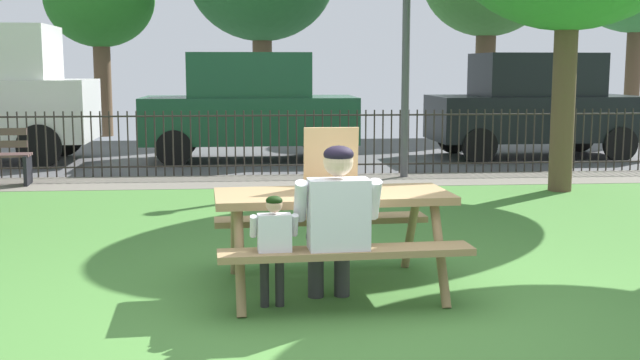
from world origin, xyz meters
TOP-DOWN VIEW (x-y plane):
  - ground at (0.00, 1.67)m, footprint 28.00×11.34m
  - cobblestone_walkway at (0.00, 6.64)m, footprint 28.00×1.40m
  - street_asphalt at (0.00, 10.46)m, footprint 28.00×6.24m
  - picnic_table_foreground at (-0.04, 0.70)m, footprint 1.88×1.58m
  - pizza_box_open at (-0.03, 0.78)m, footprint 0.44×0.49m
  - adult_at_table at (-0.07, 0.20)m, footprint 0.62×0.61m
  - child_at_table at (-0.52, 0.14)m, footprint 0.34×0.33m
  - iron_fence_streetside at (0.00, 7.34)m, footprint 20.18×0.03m
  - lamp_post_walkway at (1.74, 6.91)m, footprint 0.28×0.28m
  - parked_car_left at (-0.67, 9.39)m, footprint 3.91×1.86m
  - parked_car_center at (4.74, 9.39)m, footprint 3.94×1.90m
  - far_tree_midleft at (-4.32, 14.89)m, footprint 2.68×2.68m

SIDE VIEW (x-z plane):
  - ground at x=0.00m, z-range -0.02..0.00m
  - street_asphalt at x=0.00m, z-range -0.01..0.00m
  - cobblestone_walkway at x=0.00m, z-range -0.01..0.00m
  - child_at_table at x=-0.52m, z-range 0.09..0.94m
  - iron_fence_streetside at x=0.00m, z-range 0.01..1.05m
  - picnic_table_foreground at x=-0.04m, z-range 0.20..0.99m
  - adult_at_table at x=-0.07m, z-range 0.06..1.25m
  - pizza_box_open at x=-0.03m, z-range 0.64..1.13m
  - parked_car_left at x=-0.67m, z-range 0.02..2.00m
  - parked_car_center at x=4.74m, z-range 0.02..2.00m
  - lamp_post_walkway at x=1.74m, z-range 0.45..4.46m
  - far_tree_midleft at x=-4.32m, z-range 1.05..5.66m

